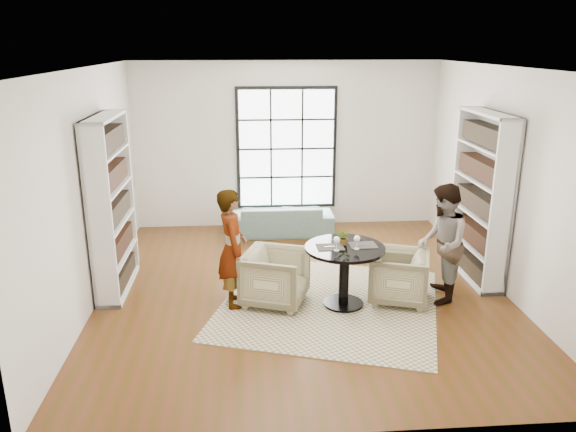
{
  "coord_description": "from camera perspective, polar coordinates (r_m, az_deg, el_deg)",
  "views": [
    {
      "loc": [
        -0.75,
        -7.1,
        3.3
      ],
      "look_at": [
        -0.17,
        0.4,
        0.96
      ],
      "focal_mm": 35.0,
      "sensor_mm": 36.0,
      "label": 1
    }
  ],
  "objects": [
    {
      "name": "person_left",
      "position": [
        7.2,
        -5.68,
        -3.31
      ],
      "size": [
        0.43,
        0.61,
        1.56
      ],
      "primitive_type": "imported",
      "rotation": [
        0.0,
        0.0,
        1.68
      ],
      "color": "gray",
      "rests_on": "ground"
    },
    {
      "name": "placemat_right",
      "position": [
        7.24,
        7.61,
        -2.96
      ],
      "size": [
        0.35,
        0.27,
        0.01
      ],
      "primitive_type": "cube",
      "rotation": [
        0.0,
        0.0,
        0.03
      ],
      "color": "#282623",
      "rests_on": "pedestal_table"
    },
    {
      "name": "wine_glass_right",
      "position": [
        7.06,
        7.02,
        -2.36
      ],
      "size": [
        0.08,
        0.08,
        0.18
      ],
      "color": "silver",
      "rests_on": "pedestal_table"
    },
    {
      "name": "cutlery_right",
      "position": [
        7.23,
        7.62,
        -2.9
      ],
      "size": [
        0.15,
        0.22,
        0.01
      ],
      "primitive_type": null,
      "rotation": [
        0.0,
        0.0,
        0.03
      ],
      "color": "silver",
      "rests_on": "placemat_right"
    },
    {
      "name": "flower_centerpiece",
      "position": [
        7.2,
        5.7,
        -2.15
      ],
      "size": [
        0.19,
        0.16,
        0.21
      ],
      "primitive_type": "imported",
      "rotation": [
        0.0,
        0.0,
        -0.02
      ],
      "color": "gray",
      "rests_on": "pedestal_table"
    },
    {
      "name": "placemat_left",
      "position": [
        7.13,
        4.3,
        -3.16
      ],
      "size": [
        0.35,
        0.27,
        0.01
      ],
      "primitive_type": "cube",
      "rotation": [
        0.0,
        0.0,
        0.03
      ],
      "color": "#282623",
      "rests_on": "pedestal_table"
    },
    {
      "name": "person_right",
      "position": [
        7.58,
        15.37,
        -2.74
      ],
      "size": [
        0.78,
        0.9,
        1.58
      ],
      "primitive_type": "imported",
      "rotation": [
        0.0,
        0.0,
        -1.84
      ],
      "color": "gray",
      "rests_on": "ground"
    },
    {
      "name": "pedestal_table",
      "position": [
        7.25,
        5.75,
        -4.8
      ],
      "size": [
        1.02,
        1.02,
        0.82
      ],
      "rotation": [
        0.0,
        0.0,
        0.03
      ],
      "color": "black",
      "rests_on": "ground"
    },
    {
      "name": "ground",
      "position": [
        7.87,
        1.47,
        -7.55
      ],
      "size": [
        6.0,
        6.0,
        0.0
      ],
      "primitive_type": "plane",
      "color": "#572C14"
    },
    {
      "name": "armchair_left",
      "position": [
        7.37,
        -1.28,
        -6.26
      ],
      "size": [
        1.01,
        0.99,
        0.72
      ],
      "primitive_type": "imported",
      "rotation": [
        0.0,
        0.0,
        1.23
      ],
      "color": "tan",
      "rests_on": "ground"
    },
    {
      "name": "sofa",
      "position": [
        10.04,
        -0.73,
        -0.31
      ],
      "size": [
        1.85,
        0.73,
        0.54
      ],
      "primitive_type": "imported",
      "rotation": [
        0.0,
        0.0,
        3.14
      ],
      "color": "gray",
      "rests_on": "ground"
    },
    {
      "name": "armchair_right",
      "position": [
        7.57,
        11.16,
        -6.07
      ],
      "size": [
        0.95,
        0.94,
        0.69
      ],
      "primitive_type": "imported",
      "rotation": [
        0.0,
        0.0,
        -1.89
      ],
      "color": "tan",
      "rests_on": "ground"
    },
    {
      "name": "wine_glass_left",
      "position": [
        6.98,
        4.97,
        -2.49
      ],
      "size": [
        0.09,
        0.09,
        0.19
      ],
      "color": "silver",
      "rests_on": "pedestal_table"
    },
    {
      "name": "cutlery_left",
      "position": [
        7.13,
        4.3,
        -3.11
      ],
      "size": [
        0.15,
        0.22,
        0.01
      ],
      "primitive_type": null,
      "rotation": [
        0.0,
        0.0,
        0.03
      ],
      "color": "silver",
      "rests_on": "placemat_left"
    },
    {
      "name": "rug",
      "position": [
        7.51,
        4.19,
        -8.83
      ],
      "size": [
        3.44,
        3.44,
        0.01
      ],
      "primitive_type": "cube",
      "rotation": [
        0.0,
        0.0,
        -0.31
      ],
      "color": "beige",
      "rests_on": "ground"
    },
    {
      "name": "room_shell",
      "position": [
        7.95,
        1.14,
        2.36
      ],
      "size": [
        6.0,
        6.01,
        6.0
      ],
      "color": "silver",
      "rests_on": "ground"
    }
  ]
}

